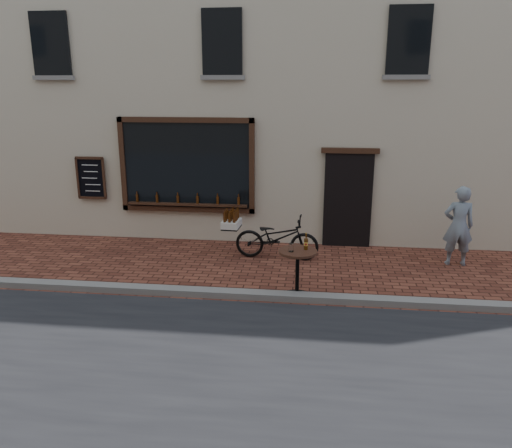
# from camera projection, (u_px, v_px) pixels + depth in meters

# --- Properties ---
(ground) EXTENTS (90.00, 90.00, 0.00)m
(ground) POSITION_uv_depth(u_px,v_px,m) (246.00, 302.00, 8.78)
(ground) COLOR #4D2319
(ground) RESTS_ON ground
(kerb) EXTENTS (90.00, 0.25, 0.12)m
(kerb) POSITION_uv_depth(u_px,v_px,m) (248.00, 295.00, 8.96)
(kerb) COLOR slate
(kerb) RESTS_ON ground
(shop_building) EXTENTS (28.00, 6.20, 10.00)m
(shop_building) POSITION_uv_depth(u_px,v_px,m) (278.00, 35.00, 13.64)
(shop_building) COLOR #BFB197
(shop_building) RESTS_ON ground
(cargo_bicycle) EXTENTS (2.14, 0.75, 1.03)m
(cargo_bicycle) POSITION_uv_depth(u_px,v_px,m) (275.00, 237.00, 10.87)
(cargo_bicycle) COLOR black
(cargo_bicycle) RESTS_ON ground
(bistro_table) EXTENTS (0.69, 0.69, 1.18)m
(bistro_table) POSITION_uv_depth(u_px,v_px,m) (298.00, 264.00, 8.85)
(bistro_table) COLOR black
(bistro_table) RESTS_ON ground
(pedestrian) EXTENTS (0.62, 0.41, 1.70)m
(pedestrian) POSITION_uv_depth(u_px,v_px,m) (458.00, 226.00, 10.41)
(pedestrian) COLOR slate
(pedestrian) RESTS_ON ground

